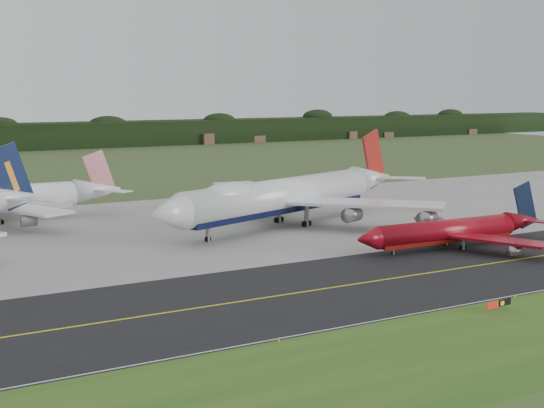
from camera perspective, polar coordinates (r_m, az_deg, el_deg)
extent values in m
plane|color=#3C4D24|center=(116.69, 8.05, -5.13)|extent=(600.00, 600.00, 0.00)
cube|color=black|center=(113.63, 9.27, -5.52)|extent=(400.00, 32.00, 0.02)
cube|color=gray|center=(159.37, -3.11, -1.36)|extent=(400.00, 78.00, 0.01)
cube|color=yellow|center=(113.63, 9.27, -5.51)|extent=(400.00, 0.40, 0.00)
cube|color=silver|center=(102.40, 14.71, -7.26)|extent=(400.00, 0.25, 0.00)
cube|color=black|center=(372.08, -18.56, 4.83)|extent=(700.00, 24.00, 12.00)
cylinder|color=silver|center=(151.92, 0.55, 0.64)|extent=(51.93, 24.18, 6.70)
cube|color=black|center=(152.23, 0.55, -0.17)|extent=(48.88, 21.71, 2.35)
cone|color=silver|center=(130.99, -7.90, -0.72)|extent=(8.48, 8.54, 6.70)
cone|color=silver|center=(178.36, 7.52, 1.91)|extent=(15.37, 11.02, 6.70)
ellipsoid|color=silver|center=(140.85, -3.35, 0.76)|extent=(14.79, 9.99, 4.27)
cube|color=silver|center=(150.41, 7.16, 0.04)|extent=(27.81, 27.91, 0.57)
cube|color=silver|center=(168.67, -1.30, 1.03)|extent=(12.20, 30.61, 0.57)
cube|color=#A01D12|center=(178.51, 7.68, 3.39)|extent=(9.25, 3.77, 13.89)
cylinder|color=gray|center=(147.69, 6.04, -0.81)|extent=(4.40, 3.89, 2.81)
cylinder|color=gray|center=(165.49, -2.08, 0.24)|extent=(4.40, 3.89, 2.81)
cylinder|color=gray|center=(145.96, 11.59, -1.05)|extent=(4.40, 3.89, 2.81)
cylinder|color=gray|center=(178.73, -3.80, 0.85)|extent=(4.40, 3.89, 2.81)
cylinder|color=black|center=(138.45, -4.85, -2.64)|extent=(1.32, 0.92, 1.21)
cylinder|color=slate|center=(153.48, 2.62, -0.89)|extent=(1.20, 1.20, 4.48)
cylinder|color=black|center=(153.75, 2.61, -1.49)|extent=(1.34, 0.98, 1.21)
cylinder|color=slate|center=(158.09, 0.52, -0.60)|extent=(1.20, 1.20, 4.48)
cylinder|color=black|center=(158.36, 0.52, -1.19)|extent=(1.34, 0.98, 1.21)
cylinder|color=maroon|center=(135.42, 12.89, -1.97)|extent=(28.95, 4.92, 3.90)
cube|color=maroon|center=(135.65, 12.88, -2.50)|extent=(27.47, 3.90, 1.37)
cone|color=maroon|center=(125.72, 7.22, -2.63)|extent=(3.74, 4.03, 3.90)
cone|color=maroon|center=(147.63, 18.32, -1.22)|extent=(7.74, 4.17, 3.90)
cube|color=maroon|center=(132.97, 16.74, -2.62)|extent=(11.06, 16.82, 0.44)
cube|color=maroon|center=(144.72, 12.34, -1.56)|extent=(11.94, 16.67, 0.44)
cube|color=#0B1632|center=(147.57, 18.53, -0.07)|extent=(6.17, 0.53, 8.88)
cylinder|color=gray|center=(130.30, 17.80, -3.37)|extent=(2.19, 1.71, 1.64)
cylinder|color=gray|center=(147.65, 11.30, -1.75)|extent=(2.19, 1.71, 1.64)
cylinder|color=black|center=(129.29, 9.12, -3.64)|extent=(0.71, 0.34, 0.70)
cylinder|color=slate|center=(135.72, 14.19, -2.93)|extent=(0.57, 0.57, 2.01)
cylinder|color=black|center=(135.85, 14.18, -3.20)|extent=(0.71, 0.38, 0.70)
cylinder|color=slate|center=(138.89, 13.02, -2.63)|extent=(0.57, 0.57, 2.01)
cylinder|color=black|center=(139.02, 13.01, -2.89)|extent=(0.71, 0.38, 0.70)
cone|color=white|center=(154.53, -19.20, 0.36)|extent=(14.14, 9.46, 6.60)
cube|color=#0D193D|center=(154.30, -19.03, 1.99)|extent=(9.10, 2.68, 13.32)
cone|color=white|center=(172.51, -13.01, 1.03)|extent=(10.38, 5.53, 5.43)
cube|color=white|center=(157.89, -18.13, -0.36)|extent=(15.71, 23.32, 0.49)
cube|color=white|center=(179.77, -19.46, 0.62)|extent=(16.04, 23.27, 0.49)
cube|color=red|center=(172.26, -12.85, 2.21)|extent=(7.50, 0.51, 10.80)
cylinder|color=gray|center=(152.86, -17.85, -1.19)|extent=(2.99, 2.31, 2.28)
cylinder|color=gray|center=(185.16, -19.81, 0.36)|extent=(2.99, 2.31, 2.28)
cylinder|color=slate|center=(98.65, 16.15, -7.75)|extent=(0.11, 0.11, 0.63)
cylinder|color=slate|center=(100.66, 17.16, -7.47)|extent=(0.11, 0.11, 0.63)
cube|color=#B2170D|center=(98.65, 16.27, -7.32)|extent=(2.00, 0.31, 0.81)
cube|color=black|center=(99.93, 16.91, -7.14)|extent=(0.91, 0.23, 0.81)
cube|color=black|center=(100.74, 17.31, -7.03)|extent=(1.09, 0.24, 0.81)
cylinder|color=yellow|center=(84.57, 0.51, -10.21)|extent=(0.16, 0.16, 0.50)
cylinder|color=yellow|center=(106.53, 17.82, -6.65)|extent=(0.16, 0.16, 0.50)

